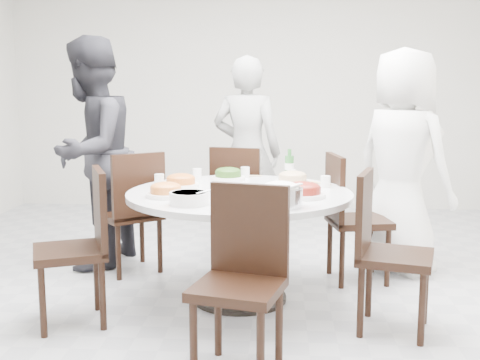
# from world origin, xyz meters

# --- Properties ---
(floor) EXTENTS (6.00, 6.00, 0.01)m
(floor) POSITION_xyz_m (0.00, 0.00, 0.00)
(floor) COLOR #AAABAF
(floor) RESTS_ON ground
(wall_back) EXTENTS (6.00, 0.01, 2.80)m
(wall_back) POSITION_xyz_m (0.00, 3.00, 1.40)
(wall_back) COLOR beige
(wall_back) RESTS_ON ground
(wall_front) EXTENTS (6.00, 0.01, 2.80)m
(wall_front) POSITION_xyz_m (0.00, -3.00, 1.40)
(wall_front) COLOR beige
(wall_front) RESTS_ON ground
(dining_table) EXTENTS (1.50, 1.50, 0.75)m
(dining_table) POSITION_xyz_m (-0.11, -0.16, 0.38)
(dining_table) COLOR silver
(dining_table) RESTS_ON floor
(chair_ne) EXTENTS (0.49, 0.49, 0.95)m
(chair_ne) POSITION_xyz_m (0.75, 0.32, 0.47)
(chair_ne) COLOR black
(chair_ne) RESTS_ON floor
(chair_n) EXTENTS (0.49, 0.49, 0.95)m
(chair_n) POSITION_xyz_m (-0.17, 0.92, 0.47)
(chair_n) COLOR black
(chair_n) RESTS_ON floor
(chair_nw) EXTENTS (0.59, 0.59, 0.95)m
(chair_nw) POSITION_xyz_m (-1.01, 0.43, 0.47)
(chair_nw) COLOR black
(chair_nw) RESTS_ON floor
(chair_sw) EXTENTS (0.55, 0.55, 0.95)m
(chair_sw) POSITION_xyz_m (-1.11, -0.64, 0.47)
(chair_sw) COLOR black
(chair_sw) RESTS_ON floor
(chair_s) EXTENTS (0.51, 0.51, 0.95)m
(chair_s) POSITION_xyz_m (-0.04, -1.23, 0.47)
(chair_s) COLOR black
(chair_s) RESTS_ON floor
(chair_se) EXTENTS (0.52, 0.52, 0.95)m
(chair_se) POSITION_xyz_m (0.84, -0.62, 0.47)
(chair_se) COLOR black
(chair_se) RESTS_ON floor
(diner_right) EXTENTS (0.98, 1.00, 1.73)m
(diner_right) POSITION_xyz_m (1.10, 0.59, 0.87)
(diner_right) COLOR white
(diner_right) RESTS_ON floor
(diner_middle) EXTENTS (0.69, 0.53, 1.71)m
(diner_middle) POSITION_xyz_m (-0.14, 1.26, 0.85)
(diner_middle) COLOR black
(diner_middle) RESTS_ON floor
(diner_left) EXTENTS (0.83, 0.99, 1.83)m
(diner_left) POSITION_xyz_m (-1.34, 0.56, 0.92)
(diner_left) COLOR black
(diner_left) RESTS_ON floor
(dish_greens) EXTENTS (0.25, 0.25, 0.06)m
(dish_greens) POSITION_xyz_m (-0.23, 0.33, 0.78)
(dish_greens) COLOR white
(dish_greens) RESTS_ON dining_table
(dish_pale) EXTENTS (0.26, 0.26, 0.07)m
(dish_pale) POSITION_xyz_m (0.25, 0.18, 0.78)
(dish_pale) COLOR white
(dish_pale) RESTS_ON dining_table
(dish_orange) EXTENTS (0.26, 0.26, 0.07)m
(dish_orange) POSITION_xyz_m (-0.53, -0.01, 0.78)
(dish_orange) COLOR white
(dish_orange) RESTS_ON dining_table
(dish_redbrown) EXTENTS (0.29, 0.29, 0.07)m
(dish_redbrown) POSITION_xyz_m (0.31, -0.33, 0.79)
(dish_redbrown) COLOR white
(dish_redbrown) RESTS_ON dining_table
(dish_tofu) EXTENTS (0.25, 0.25, 0.07)m
(dish_tofu) POSITION_xyz_m (-0.56, -0.38, 0.78)
(dish_tofu) COLOR white
(dish_tofu) RESTS_ON dining_table
(rice_bowl) EXTENTS (0.26, 0.26, 0.11)m
(rice_bowl) POSITION_xyz_m (0.17, -0.63, 0.81)
(rice_bowl) COLOR silver
(rice_bowl) RESTS_ON dining_table
(soup_bowl) EXTENTS (0.24, 0.24, 0.07)m
(soup_bowl) POSITION_xyz_m (-0.38, -0.60, 0.79)
(soup_bowl) COLOR white
(soup_bowl) RESTS_ON dining_table
(beverage_bottle) EXTENTS (0.07, 0.07, 0.23)m
(beverage_bottle) POSITION_xyz_m (0.23, 0.37, 0.87)
(beverage_bottle) COLOR #29682C
(beverage_bottle) RESTS_ON dining_table
(tea_cups) EXTENTS (0.07, 0.07, 0.08)m
(tea_cups) POSITION_xyz_m (-0.09, 0.50, 0.79)
(tea_cups) COLOR white
(tea_cups) RESTS_ON dining_table
(chopsticks) EXTENTS (0.24, 0.04, 0.01)m
(chopsticks) POSITION_xyz_m (-0.13, 0.52, 0.76)
(chopsticks) COLOR tan
(chopsticks) RESTS_ON dining_table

